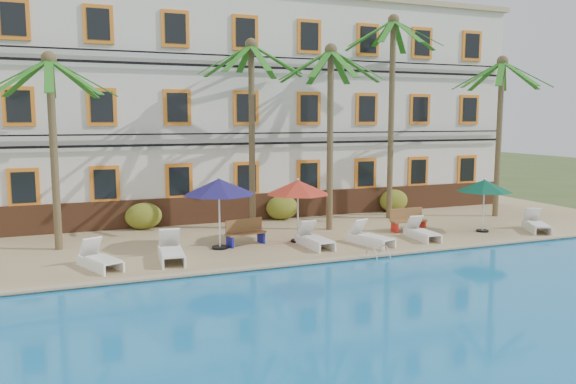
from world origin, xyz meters
name	(u,v)px	position (x,y,z in m)	size (l,w,h in m)	color
ground	(349,259)	(0.00, 0.00, 0.00)	(100.00, 100.00, 0.00)	#384C23
pool_deck	(294,229)	(0.00, 5.00, 0.12)	(30.00, 12.00, 0.25)	tan
swimming_pool	(491,324)	(0.00, -7.00, 0.10)	(26.00, 12.00, 0.20)	#1979BD
pool_coping	(362,256)	(0.00, -0.90, 0.28)	(30.00, 0.35, 0.06)	tan
hotel_building	(257,107)	(0.00, 9.98, 5.37)	(25.40, 6.44, 10.22)	silver
palm_a	(52,122)	(-9.29, 4.00, 4.68)	(4.37, 4.37, 6.78)	brown
palm_b	(252,107)	(-1.78, 5.27, 5.25)	(4.37, 4.37, 7.75)	brown
palm_c	(330,111)	(1.06, 3.77, 5.10)	(4.37, 4.37, 7.50)	brown
palm_d	(392,91)	(4.77, 5.17, 6.01)	(4.37, 4.37, 9.10)	brown
palm_e	(500,113)	(9.71, 3.83, 5.03)	(4.37, 4.37, 7.38)	brown
shrub_left	(144,216)	(-6.06, 6.60, 0.80)	(1.50, 0.90, 1.10)	#215418
shrub_mid	(282,208)	(0.05, 6.60, 0.80)	(1.50, 0.90, 1.10)	#215418
shrub_right	(394,201)	(5.90, 6.60, 0.80)	(1.50, 0.90, 1.10)	#215418
umbrella_blue	(219,187)	(-4.02, 2.04, 2.43)	(2.55, 2.55, 2.55)	black
umbrella_red	(298,188)	(-1.05, 2.06, 2.27)	(2.37, 2.37, 2.38)	black
umbrella_green	(484,186)	(6.63, 1.07, 2.11)	(2.18, 2.18, 2.19)	black
lounger_a	(99,259)	(-8.10, 0.85, 0.54)	(1.33, 2.00, 0.89)	white
lounger_b	(171,251)	(-5.91, 0.95, 0.56)	(0.90, 2.11, 0.97)	white
lounger_c	(314,239)	(-0.82, 1.09, 0.54)	(0.81, 1.92, 0.89)	white
lounger_d	(370,237)	(1.20, 0.68, 0.53)	(1.18, 1.97, 0.88)	white
lounger_e	(422,232)	(3.51, 0.79, 0.52)	(0.74, 1.81, 0.84)	white
lounger_f	(536,224)	(8.74, 0.39, 0.54)	(1.49, 1.97, 0.89)	white
bench_left	(245,232)	(-3.02, 2.32, 0.72)	(1.57, 0.80, 0.93)	olive
bench_right	(408,220)	(3.86, 2.29, 0.72)	(1.50, 0.49, 0.93)	olive
pool_ladder	(378,257)	(0.57, -1.00, 0.25)	(0.54, 0.74, 0.74)	silver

